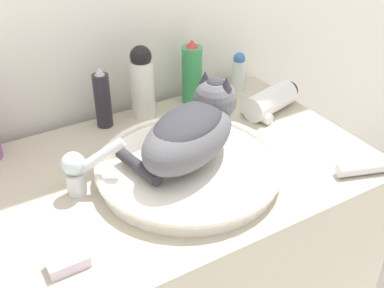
{
  "coord_description": "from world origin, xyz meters",
  "views": [
    {
      "loc": [
        -0.46,
        -0.53,
        1.57
      ],
      "look_at": [
        0.0,
        0.24,
        0.99
      ],
      "focal_mm": 45.0,
      "sensor_mm": 36.0,
      "label": 1
    }
  ],
  "objects_px": {
    "faucet": "(80,169)",
    "spray_bottle_trigger": "(192,74)",
    "hairspray_can_black": "(103,99)",
    "deodorant_stick": "(239,71)",
    "lotion_bottle_white": "(142,82)",
    "cat": "(193,128)",
    "cream_tube": "(371,167)",
    "hair_dryer": "(270,101)",
    "soap_bar": "(68,262)"
  },
  "relations": [
    {
      "from": "deodorant_stick",
      "to": "spray_bottle_trigger",
      "type": "relative_size",
      "value": 0.62
    },
    {
      "from": "hairspray_can_black",
      "to": "soap_bar",
      "type": "xyz_separation_m",
      "value": [
        -0.26,
        -0.45,
        -0.07
      ]
    },
    {
      "from": "hairspray_can_black",
      "to": "cream_tube",
      "type": "relative_size",
      "value": 1.03
    },
    {
      "from": "faucet",
      "to": "hairspray_can_black",
      "type": "bearing_deg",
      "value": 74.48
    },
    {
      "from": "cream_tube",
      "to": "lotion_bottle_white",
      "type": "bearing_deg",
      "value": 122.49
    },
    {
      "from": "cat",
      "to": "faucet",
      "type": "distance_m",
      "value": 0.26
    },
    {
      "from": "faucet",
      "to": "spray_bottle_trigger",
      "type": "bearing_deg",
      "value": 46.23
    },
    {
      "from": "deodorant_stick",
      "to": "cat",
      "type": "bearing_deg",
      "value": -138.47
    },
    {
      "from": "deodorant_stick",
      "to": "cream_tube",
      "type": "relative_size",
      "value": 0.71
    },
    {
      "from": "hairspray_can_black",
      "to": "hair_dryer",
      "type": "height_order",
      "value": "hairspray_can_black"
    },
    {
      "from": "soap_bar",
      "to": "spray_bottle_trigger",
      "type": "bearing_deg",
      "value": 40.06
    },
    {
      "from": "faucet",
      "to": "hair_dryer",
      "type": "height_order",
      "value": "faucet"
    },
    {
      "from": "faucet",
      "to": "hairspray_can_black",
      "type": "relative_size",
      "value": 0.82
    },
    {
      "from": "lotion_bottle_white",
      "to": "cream_tube",
      "type": "relative_size",
      "value": 1.24
    },
    {
      "from": "cat",
      "to": "hair_dryer",
      "type": "bearing_deg",
      "value": -4.6
    },
    {
      "from": "deodorant_stick",
      "to": "lotion_bottle_white",
      "type": "height_order",
      "value": "lotion_bottle_white"
    },
    {
      "from": "cream_tube",
      "to": "cat",
      "type": "bearing_deg",
      "value": 148.83
    },
    {
      "from": "cat",
      "to": "hairspray_can_black",
      "type": "height_order",
      "value": "cat"
    },
    {
      "from": "hairspray_can_black",
      "to": "spray_bottle_trigger",
      "type": "bearing_deg",
      "value": 0.0
    },
    {
      "from": "cat",
      "to": "hairspray_can_black",
      "type": "bearing_deg",
      "value": 80.2
    },
    {
      "from": "faucet",
      "to": "deodorant_stick",
      "type": "height_order",
      "value": "faucet"
    },
    {
      "from": "faucet",
      "to": "lotion_bottle_white",
      "type": "relative_size",
      "value": 0.68
    },
    {
      "from": "lotion_bottle_white",
      "to": "hair_dryer",
      "type": "relative_size",
      "value": 1.06
    },
    {
      "from": "spray_bottle_trigger",
      "to": "hair_dryer",
      "type": "relative_size",
      "value": 0.99
    },
    {
      "from": "deodorant_stick",
      "to": "lotion_bottle_white",
      "type": "distance_m",
      "value": 0.33
    },
    {
      "from": "lotion_bottle_white",
      "to": "soap_bar",
      "type": "height_order",
      "value": "lotion_bottle_white"
    },
    {
      "from": "cat",
      "to": "soap_bar",
      "type": "distance_m",
      "value": 0.39
    },
    {
      "from": "cat",
      "to": "soap_bar",
      "type": "height_order",
      "value": "cat"
    },
    {
      "from": "cream_tube",
      "to": "hair_dryer",
      "type": "height_order",
      "value": "hair_dryer"
    },
    {
      "from": "faucet",
      "to": "hair_dryer",
      "type": "distance_m",
      "value": 0.6
    },
    {
      "from": "hair_dryer",
      "to": "soap_bar",
      "type": "distance_m",
      "value": 0.75
    },
    {
      "from": "cat",
      "to": "spray_bottle_trigger",
      "type": "relative_size",
      "value": 1.68
    },
    {
      "from": "deodorant_stick",
      "to": "soap_bar",
      "type": "distance_m",
      "value": 0.84
    },
    {
      "from": "soap_bar",
      "to": "deodorant_stick",
      "type": "bearing_deg",
      "value": 32.61
    },
    {
      "from": "faucet",
      "to": "deodorant_stick",
      "type": "xyz_separation_m",
      "value": [
        0.6,
        0.25,
        -0.0
      ]
    },
    {
      "from": "lotion_bottle_white",
      "to": "cat",
      "type": "bearing_deg",
      "value": -94.33
    },
    {
      "from": "lotion_bottle_white",
      "to": "hairspray_can_black",
      "type": "bearing_deg",
      "value": 180.0
    },
    {
      "from": "hairspray_can_black",
      "to": "cream_tube",
      "type": "bearing_deg",
      "value": -49.26
    },
    {
      "from": "hairspray_can_black",
      "to": "cream_tube",
      "type": "height_order",
      "value": "hairspray_can_black"
    },
    {
      "from": "cat",
      "to": "faucet",
      "type": "relative_size",
      "value": 2.28
    },
    {
      "from": "lotion_bottle_white",
      "to": "cream_tube",
      "type": "xyz_separation_m",
      "value": [
        0.34,
        -0.53,
        -0.09
      ]
    },
    {
      "from": "cat",
      "to": "deodorant_stick",
      "type": "relative_size",
      "value": 2.71
    },
    {
      "from": "spray_bottle_trigger",
      "to": "cream_tube",
      "type": "height_order",
      "value": "spray_bottle_trigger"
    },
    {
      "from": "spray_bottle_trigger",
      "to": "hair_dryer",
      "type": "height_order",
      "value": "spray_bottle_trigger"
    },
    {
      "from": "spray_bottle_trigger",
      "to": "hairspray_can_black",
      "type": "bearing_deg",
      "value": 180.0
    },
    {
      "from": "soap_bar",
      "to": "cat",
      "type": "bearing_deg",
      "value": 21.5
    },
    {
      "from": "hairspray_can_black",
      "to": "cream_tube",
      "type": "xyz_separation_m",
      "value": [
        0.46,
        -0.53,
        -0.06
      ]
    },
    {
      "from": "faucet",
      "to": "spray_bottle_trigger",
      "type": "distance_m",
      "value": 0.5
    },
    {
      "from": "deodorant_stick",
      "to": "lotion_bottle_white",
      "type": "relative_size",
      "value": 0.58
    },
    {
      "from": "faucet",
      "to": "hairspray_can_black",
      "type": "height_order",
      "value": "hairspray_can_black"
    }
  ]
}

